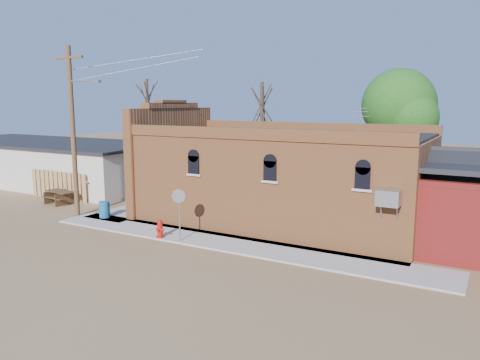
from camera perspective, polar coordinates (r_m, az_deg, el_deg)
The scene contains 14 objects.
ground at distance 20.74m, azimuth -6.38°, elevation -7.76°, with size 120.00×120.00×0.00m, color brown.
sidewalk_south at distance 20.65m, azimuth -1.50°, elevation -7.66°, with size 19.00×2.20×0.08m, color #9E9991.
sidewalk_west at distance 29.06m, azimuth -9.56°, elevation -2.76°, with size 2.60×10.00×0.08m, color #9E9991.
brick_bar at distance 24.03m, azimuth 4.41°, elevation 0.38°, with size 16.40×7.97×6.30m.
storage_building at distance 39.21m, azimuth -22.34°, elevation 2.11°, with size 20.40×8.40×3.17m.
wood_fence at distance 31.91m, azimuth -21.24°, elevation -0.61°, with size 5.20×0.10×1.80m, color #AB7A4D, non-canonical shape.
utility_pole at distance 26.28m, azimuth -19.64°, elevation 5.97°, with size 3.12×0.26×9.00m.
tree_bare_near at distance 32.51m, azimuth 2.67°, elevation 9.16°, with size 2.80×2.80×7.65m.
tree_bare_far at distance 39.50m, azimuth -11.25°, elevation 9.62°, with size 2.80×2.80×8.16m.
tree_leafy at distance 30.06m, azimuth 18.80°, elevation 8.60°, with size 4.40×4.40×8.15m.
fire_hydrant at distance 21.50m, azimuth -9.73°, elevation -5.89°, with size 0.48×0.47×0.81m.
stop_sign at distance 20.50m, azimuth -7.42°, elevation -2.55°, with size 0.58×0.36×2.34m.
trash_barrel at distance 25.84m, azimuth -16.19°, elevation -3.47°, with size 0.56×0.56×0.86m, color #1A5483.
picnic_table at distance 30.53m, azimuth -21.04°, elevation -1.74°, with size 2.10×1.68×0.80m.
Camera 1 is at (11.67, -16.02, 6.11)m, focal length 35.00 mm.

